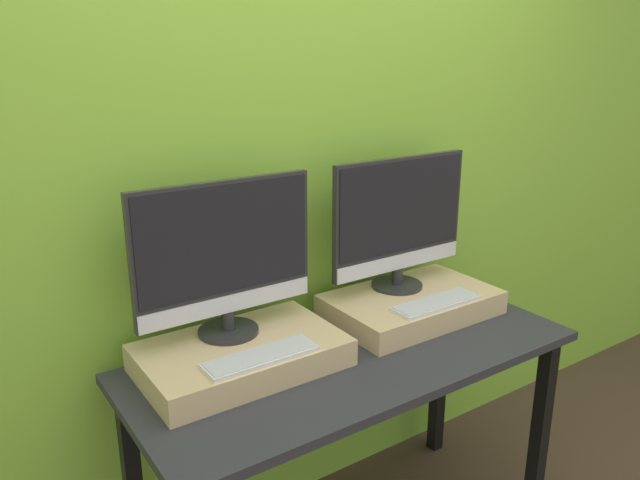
# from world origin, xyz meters

# --- Properties ---
(wall_back) EXTENTS (8.00, 0.04, 2.60)m
(wall_back) POSITION_xyz_m (0.00, 0.71, 1.30)
(wall_back) COLOR #8CC638
(wall_back) RESTS_ON ground_plane
(workbench) EXTENTS (1.45, 0.64, 0.78)m
(workbench) POSITION_xyz_m (0.00, 0.32, 0.68)
(workbench) COLOR #2D2D33
(workbench) RESTS_ON ground_plane
(wooden_riser_left) EXTENTS (0.60, 0.37, 0.08)m
(wooden_riser_left) POSITION_xyz_m (-0.34, 0.43, 0.82)
(wooden_riser_left) COLOR #D6B77F
(wooden_riser_left) RESTS_ON workbench
(monitor_left) EXTENTS (0.57, 0.19, 0.48)m
(monitor_left) POSITION_xyz_m (-0.34, 0.51, 1.12)
(monitor_left) COLOR #282828
(monitor_left) RESTS_ON wooden_riser_left
(keyboard_left) EXTENTS (0.34, 0.10, 0.01)m
(keyboard_left) POSITION_xyz_m (-0.34, 0.30, 0.87)
(keyboard_left) COLOR silver
(keyboard_left) RESTS_ON wooden_riser_left
(wooden_riser_right) EXTENTS (0.60, 0.37, 0.08)m
(wooden_riser_right) POSITION_xyz_m (0.34, 0.43, 0.82)
(wooden_riser_right) COLOR #D6B77F
(wooden_riser_right) RESTS_ON workbench
(monitor_right) EXTENTS (0.57, 0.19, 0.48)m
(monitor_right) POSITION_xyz_m (0.34, 0.51, 1.12)
(monitor_right) COLOR #282828
(monitor_right) RESTS_ON wooden_riser_right
(keyboard_right) EXTENTS (0.34, 0.10, 0.01)m
(keyboard_right) POSITION_xyz_m (0.34, 0.30, 0.87)
(keyboard_right) COLOR silver
(keyboard_right) RESTS_ON wooden_riser_right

